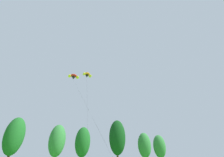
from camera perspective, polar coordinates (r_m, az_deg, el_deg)
treeline_tree_b at (r=56.41m, az=-33.05°, el=-17.73°), size 5.54×5.54×13.84m
treeline_tree_c at (r=54.98m, az=-20.07°, el=-21.17°), size 5.14×5.14×12.36m
treeline_tree_d at (r=55.88m, az=-11.06°, el=-22.49°), size 5.06×5.06×12.09m
treeline_tree_e at (r=58.52m, az=2.01°, el=-21.33°), size 5.89×5.89×15.16m
treeline_tree_f at (r=62.41m, az=12.18°, el=-23.48°), size 4.79×4.79×11.08m
treeline_tree_g at (r=67.69m, az=17.53°, el=-23.33°), size 4.72×4.72×10.80m
parafoil_kite_high_orange at (r=47.83m, az=-9.41°, el=1.31°), size 3.29×12.03×24.81m
parafoil_kite_mid_red_yellow at (r=47.81m, az=-14.36°, el=0.65°), size 8.45×20.50×24.35m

